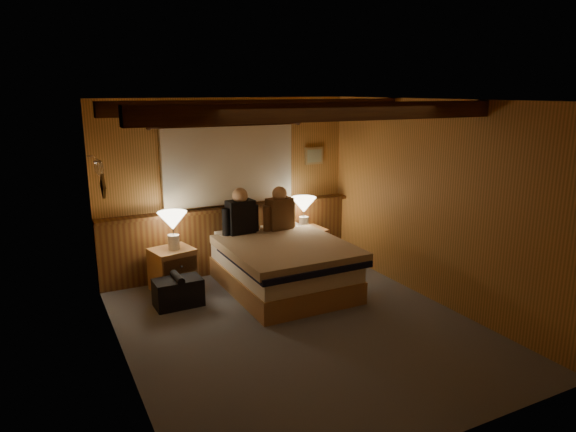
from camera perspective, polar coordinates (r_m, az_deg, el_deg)
floor at (r=5.68m, az=1.30°, el=-12.24°), size 4.20×4.20×0.00m
ceiling at (r=5.10m, az=1.45°, el=12.75°), size 4.20×4.20×0.00m
wall_back at (r=7.14m, az=-6.67°, el=3.28°), size 3.60×0.00×3.60m
wall_left at (r=4.71m, az=-18.30°, el=-2.85°), size 0.00×4.20×4.20m
wall_right at (r=6.30m, az=15.94°, el=1.42°), size 0.00×4.20×4.20m
wall_front at (r=3.64m, az=17.41°, el=-7.67°), size 3.60×0.00×3.60m
wainscot at (r=7.24m, az=-6.33°, el=-2.37°), size 3.60×0.23×0.94m
curtain_window at (r=7.02m, az=-6.54°, el=5.77°), size 2.18×0.09×1.11m
ceiling_beams at (r=5.24m, az=0.65°, el=11.80°), size 3.60×1.65×0.16m
coat_rail at (r=6.16m, az=-20.24°, el=5.26°), size 0.05×0.55×0.24m
framed_print at (r=7.63m, az=2.91°, el=6.70°), size 0.30×0.04×0.25m
bed at (r=6.56m, az=-0.52°, el=-5.45°), size 1.46×1.85×0.63m
nightstand_left at (r=6.72m, az=-12.65°, el=-5.83°), size 0.58×0.54×0.55m
nightstand_right at (r=7.48m, az=2.11°, el=-3.45°), size 0.52×0.48×0.55m
lamp_left at (r=6.54m, az=-12.70°, el=-0.77°), size 0.37×0.37×0.48m
lamp_right at (r=7.34m, az=1.76°, el=1.04°), size 0.35×0.35×0.46m
person_left at (r=6.84m, az=-5.30°, el=0.15°), size 0.53×0.23×0.64m
person_right at (r=7.03m, az=-0.95°, el=0.51°), size 0.51×0.24×0.62m
duffel_bag at (r=6.27m, az=-12.11°, el=-8.23°), size 0.56×0.34×0.40m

